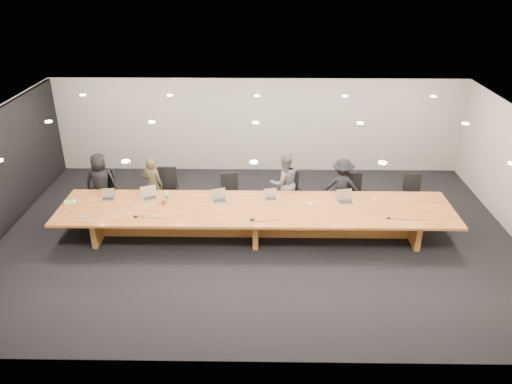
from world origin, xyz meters
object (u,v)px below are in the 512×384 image
laptop_b (149,193)px  laptop_a (107,195)px  chair_mid_left (231,194)px  chair_left (167,190)px  amber_mug (164,202)px  laptop_d (271,195)px  chair_right (354,193)px  laptop_e (346,197)px  mic_right (389,218)px  laptop_c (220,196)px  chair_mid_right (292,194)px  person_b (153,185)px  person_a (101,183)px  av_box (82,217)px  chair_far_right (412,194)px  paper_cup_near (310,204)px  person_d (342,186)px  water_bottle (167,197)px  chair_far_left (103,191)px  mic_left (136,216)px  conference_table (256,216)px  mic_center (252,219)px  paper_cup_far (374,200)px  person_c (284,183)px

laptop_b → laptop_a: bearing=159.2°
chair_mid_left → laptop_a: size_ratio=3.37×
chair_left → amber_mug: 1.15m
laptop_d → laptop_b: bearing=168.6°
chair_left → chair_right: 4.75m
laptop_e → laptop_b: bearing=166.4°
chair_right → mic_right: bearing=-76.8°
chair_right → laptop_c: (-3.32, -1.00, 0.38)m
laptop_d → chair_mid_right: bearing=43.4°
chair_mid_left → person_b: bearing=166.7°
person_a → av_box: 1.78m
chair_far_right → laptop_b: size_ratio=2.78×
paper_cup_near → person_d: bearing=51.9°
laptop_b → water_bottle: size_ratio=1.48×
laptop_b → amber_mug: laptop_b is taller
av_box → amber_mug: bearing=24.8°
chair_far_left → chair_far_right: size_ratio=1.08×
chair_far_right → mic_left: 6.81m
conference_table → chair_far_right: size_ratio=8.74×
chair_mid_left → laptop_b: laptop_b is taller
chair_left → chair_mid_left: size_ratio=1.11×
chair_far_left → chair_right: chair_far_left is taller
person_b → laptop_e: 4.81m
mic_center → paper_cup_far: bearing=18.4°
chair_far_left → water_bottle: (1.83, -0.96, 0.32)m
chair_mid_left → chair_left: bearing=166.4°
chair_mid_right → chair_right: bearing=-9.5°
person_d → laptop_b: 4.72m
mic_right → amber_mug: bearing=173.2°
chair_left → person_c: size_ratio=0.73×
person_d → laptop_a: size_ratio=4.75×
laptop_b → laptop_e: (4.60, -0.12, 0.00)m
person_b → mic_right: size_ratio=13.80×
person_a → laptop_b: 1.66m
chair_left → laptop_a: 1.54m
chair_right → laptop_d: 2.31m
person_c → av_box: person_c is taller
laptop_a → paper_cup_far: 6.27m
water_bottle → paper_cup_near: 3.33m
laptop_b → mic_center: size_ratio=2.85×
person_b → person_d: size_ratio=0.99×
person_d → amber_mug: 4.40m
chair_mid_right → laptop_e: (1.20, -0.91, 0.36)m
chair_mid_left → person_a: (-3.27, 0.05, 0.26)m
mic_left → laptop_e: bearing=9.2°
person_d → paper_cup_near: 1.43m
person_b → mic_center: bearing=158.7°
chair_far_right → person_c: person_c is taller
chair_far_left → person_d: (6.04, -0.03, 0.18)m
laptop_a → chair_far_left: bearing=108.6°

